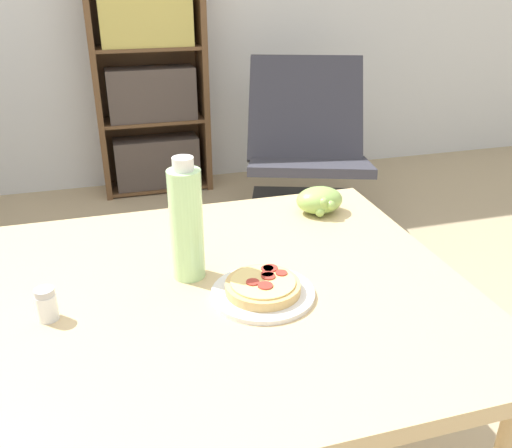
% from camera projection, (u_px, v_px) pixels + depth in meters
% --- Properties ---
extents(dining_table, '(1.24, 0.89, 0.73)m').
position_uv_depth(dining_table, '(173.00, 332.00, 1.14)').
color(dining_table, '#D1B27F').
rests_on(dining_table, ground_plane).
extents(pizza_on_plate, '(0.21, 0.21, 0.04)m').
position_uv_depth(pizza_on_plate, '(263.00, 289.00, 1.10)').
color(pizza_on_plate, white).
rests_on(pizza_on_plate, dining_table).
extents(grape_bunch, '(0.13, 0.11, 0.07)m').
position_uv_depth(grape_bunch, '(319.00, 200.00, 1.46)').
color(grape_bunch, '#93BC5B').
rests_on(grape_bunch, dining_table).
extents(drink_bottle, '(0.07, 0.07, 0.27)m').
position_uv_depth(drink_bottle, '(186.00, 223.00, 1.12)').
color(drink_bottle, '#B7EAA3').
rests_on(drink_bottle, dining_table).
extents(salt_shaker, '(0.04, 0.04, 0.07)m').
position_uv_depth(salt_shaker, '(47.00, 304.00, 1.02)').
color(salt_shaker, white).
rests_on(salt_shaker, dining_table).
extents(lounge_chair_far, '(0.84, 0.93, 0.88)m').
position_uv_depth(lounge_chair_far, '(305.00, 171.00, 3.09)').
color(lounge_chair_far, black).
rests_on(lounge_chair_far, ground_plane).
extents(bookshelf, '(0.69, 0.28, 1.36)m').
position_uv_depth(bookshelf, '(151.00, 90.00, 3.36)').
color(bookshelf, brown).
rests_on(bookshelf, ground_plane).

